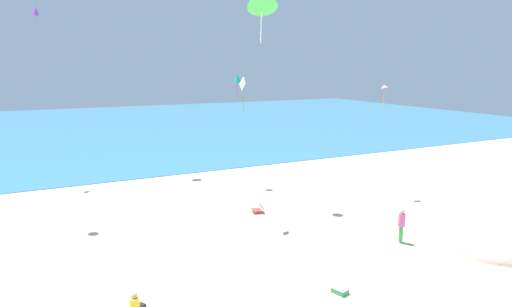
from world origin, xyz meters
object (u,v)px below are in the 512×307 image
at_px(kite_pink, 384,87).
at_px(kite_purple, 35,11).
at_px(beach_chair_far_left, 259,208).
at_px(person_0, 136,304).
at_px(cooler_box, 340,290).
at_px(kite_white, 243,85).
at_px(kite_teal, 237,78).
at_px(person_3, 401,223).

height_order(kite_pink, kite_purple, kite_purple).
relative_size(beach_chair_far_left, person_0, 1.11).
bearing_deg(cooler_box, beach_chair_far_left, 81.29).
relative_size(kite_pink, kite_white, 0.76).
bearing_deg(kite_pink, kite_teal, 138.46).
relative_size(beach_chair_far_left, person_3, 0.48).
distance_m(beach_chair_far_left, person_3, 7.76).
bearing_deg(kite_teal, kite_pink, -41.54).
relative_size(person_0, kite_pink, 0.54).
bearing_deg(beach_chair_far_left, cooler_box, 93.73).
bearing_deg(person_0, kite_pink, -8.22).
height_order(beach_chair_far_left, kite_teal, kite_teal).
height_order(person_0, person_3, person_3).
relative_size(beach_chair_far_left, kite_pink, 0.60).
distance_m(kite_teal, kite_pink, 9.24).
bearing_deg(kite_purple, kite_white, -57.06).
height_order(kite_teal, kite_purple, kite_purple).
distance_m(beach_chair_far_left, person_0, 10.84).
distance_m(beach_chair_far_left, kite_purple, 19.27).
bearing_deg(kite_white, person_0, -138.17).
xyz_separation_m(person_3, kite_purple, (-13.93, 18.74, 10.53)).
distance_m(beach_chair_far_left, kite_pink, 10.51).
relative_size(person_3, kite_pink, 1.25).
bearing_deg(kite_pink, cooler_box, -137.46).
distance_m(cooler_box, kite_purple, 25.57).
distance_m(kite_pink, kite_purple, 22.58).
xyz_separation_m(beach_chair_far_left, person_3, (3.91, -6.67, 0.66)).
relative_size(cooler_box, kite_pink, 0.50).
bearing_deg(kite_teal, beach_chair_far_left, -103.19).
height_order(kite_white, kite_purple, kite_purple).
bearing_deg(beach_chair_far_left, kite_teal, -90.75).
distance_m(cooler_box, kite_pink, 14.71).
xyz_separation_m(kite_teal, kite_pink, (6.91, -6.12, -0.49)).
height_order(beach_chair_far_left, cooler_box, beach_chair_far_left).
bearing_deg(kite_teal, person_0, -126.31).
height_order(beach_chair_far_left, kite_pink, kite_pink).
bearing_deg(person_3, kite_white, -15.99).
bearing_deg(kite_pink, person_0, -157.38).
bearing_deg(beach_chair_far_left, person_3, 132.79).
height_order(person_3, kite_purple, kite_purple).
xyz_separation_m(kite_teal, kite_purple, (-11.39, 6.24, 4.22)).
height_order(kite_pink, kite_white, kite_white).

